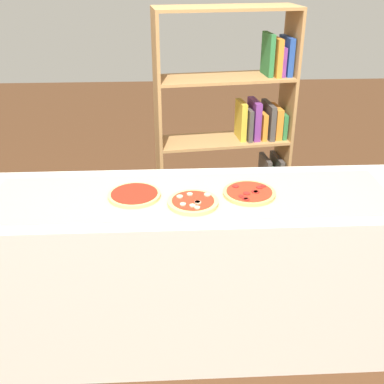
% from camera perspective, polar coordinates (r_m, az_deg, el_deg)
% --- Properties ---
extents(ground_plane, '(12.00, 12.00, 0.00)m').
position_cam_1_polar(ground_plane, '(2.84, -0.00, -16.73)').
color(ground_plane, '#4C2D19').
extents(counter, '(2.27, 0.65, 0.90)m').
position_cam_1_polar(counter, '(2.55, -0.00, -9.42)').
color(counter, beige).
rests_on(counter, ground_plane).
extents(parchment_paper, '(1.95, 0.49, 0.00)m').
position_cam_1_polar(parchment_paper, '(2.31, -0.00, -0.42)').
color(parchment_paper, tan).
rests_on(parchment_paper, counter).
extents(pizza_plain_0, '(0.26, 0.26, 0.02)m').
position_cam_1_polar(pizza_plain_0, '(2.31, -6.95, -0.36)').
color(pizza_plain_0, '#DBB26B').
rests_on(pizza_plain_0, parchment_paper).
extents(pizza_mushroom_1, '(0.24, 0.24, 0.03)m').
position_cam_1_polar(pizza_mushroom_1, '(2.23, 0.12, -1.22)').
color(pizza_mushroom_1, '#DBB26B').
rests_on(pizza_mushroom_1, parchment_paper).
extents(pizza_pepperoni_2, '(0.26, 0.26, 0.02)m').
position_cam_1_polar(pizza_pepperoni_2, '(2.33, 6.90, -0.10)').
color(pizza_pepperoni_2, tan).
rests_on(pizza_pepperoni_2, parchment_paper).
extents(bookshelf, '(0.91, 0.40, 1.68)m').
position_cam_1_polar(bookshelf, '(3.24, 5.82, 5.52)').
color(bookshelf, '#A87A47').
rests_on(bookshelf, ground_plane).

